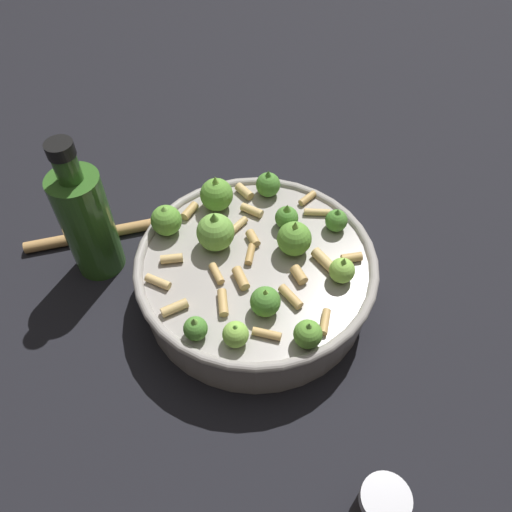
{
  "coord_description": "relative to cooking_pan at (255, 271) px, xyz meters",
  "views": [
    {
      "loc": [
        0.28,
        -0.27,
        0.54
      ],
      "look_at": [
        0.0,
        0.0,
        0.07
      ],
      "focal_mm": 35.61,
      "sensor_mm": 36.0,
      "label": 1
    }
  ],
  "objects": [
    {
      "name": "wooden_spoon",
      "position": [
        -0.21,
        -0.07,
        -0.03
      ],
      "size": [
        0.14,
        0.21,
        0.02
      ],
      "color": "#B2844C",
      "rests_on": "ground"
    },
    {
      "name": "olive_oil_bottle",
      "position": [
        -0.18,
        -0.12,
        0.04
      ],
      "size": [
        0.06,
        0.06,
        0.2
      ],
      "color": "#336023",
      "rests_on": "ground"
    },
    {
      "name": "cooking_pan",
      "position": [
        0.0,
        0.0,
        0.0
      ],
      "size": [
        0.3,
        0.3,
        0.12
      ],
      "color": "#9E9993",
      "rests_on": "ground"
    },
    {
      "name": "pepper_shaker",
      "position": [
        0.27,
        -0.11,
        0.0
      ],
      "size": [
        0.04,
        0.04,
        0.09
      ],
      "color": "black",
      "rests_on": "ground"
    },
    {
      "name": "ground_plane",
      "position": [
        0.0,
        -0.0,
        -0.04
      ],
      "size": [
        2.4,
        2.4,
        0.0
      ],
      "primitive_type": "plane",
      "color": "black"
    }
  ]
}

